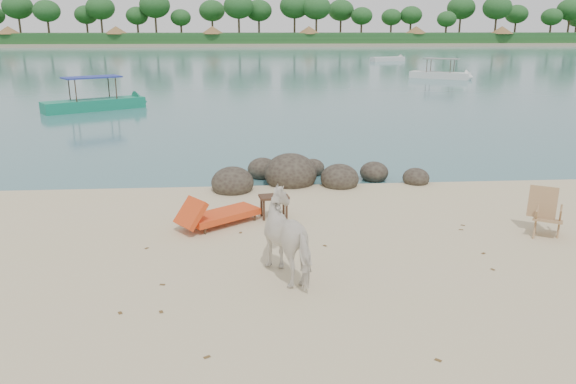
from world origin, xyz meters
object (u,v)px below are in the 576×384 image
(boulders, at_px, (298,176))
(boat_near, at_px, (92,82))
(cow, at_px, (292,238))
(side_table, at_px, (274,208))
(lounge_chair, at_px, (223,212))
(deck_chair, at_px, (549,215))

(boulders, bearing_deg, boat_near, 121.48)
(cow, bearing_deg, side_table, -112.20)
(boulders, xyz_separation_m, cow, (-0.71, -6.43, 0.55))
(boulders, height_order, cow, cow)
(boulders, xyz_separation_m, side_table, (-0.88, -3.15, 0.06))
(lounge_chair, bearing_deg, side_table, -20.32)
(cow, distance_m, lounge_chair, 3.27)
(lounge_chair, distance_m, deck_chair, 7.27)
(lounge_chair, relative_size, deck_chair, 2.09)
(side_table, xyz_separation_m, boat_near, (-9.16, 19.56, 1.24))
(cow, relative_size, lounge_chair, 0.85)
(cow, distance_m, boat_near, 24.69)
(cow, xyz_separation_m, boat_near, (-9.34, 22.84, 0.75))
(cow, xyz_separation_m, side_table, (-0.18, 3.28, -0.49))
(boulders, bearing_deg, side_table, -105.64)
(cow, height_order, boat_near, boat_near)
(boulders, xyz_separation_m, boat_near, (-10.05, 16.41, 1.30))
(deck_chair, bearing_deg, boat_near, 156.85)
(lounge_chair, height_order, deck_chair, deck_chair)
(side_table, distance_m, boat_near, 21.64)
(boulders, bearing_deg, lounge_chair, -120.78)
(boulders, relative_size, side_table, 9.34)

